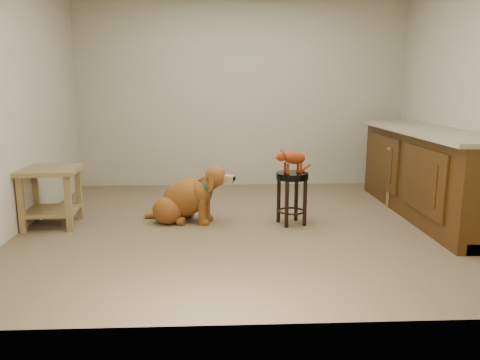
{
  "coord_description": "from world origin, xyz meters",
  "views": [
    {
      "loc": [
        -0.32,
        -4.54,
        1.39
      ],
      "look_at": [
        -0.1,
        0.1,
        0.45
      ],
      "focal_mm": 35.0,
      "sensor_mm": 36.0,
      "label": 1
    }
  ],
  "objects_px": {
    "padded_stool": "(292,188)",
    "golden_retriever": "(186,199)",
    "wood_stool": "(410,178)",
    "tabby_kitten": "(292,158)",
    "side_table": "(51,188)"
  },
  "relations": [
    {
      "from": "wood_stool",
      "to": "padded_stool",
      "type": "bearing_deg",
      "value": -159.85
    },
    {
      "from": "golden_retriever",
      "to": "tabby_kitten",
      "type": "height_order",
      "value": "tabby_kitten"
    },
    {
      "from": "padded_stool",
      "to": "side_table",
      "type": "height_order",
      "value": "side_table"
    },
    {
      "from": "wood_stool",
      "to": "side_table",
      "type": "relative_size",
      "value": 1.17
    },
    {
      "from": "side_table",
      "to": "golden_retriever",
      "type": "bearing_deg",
      "value": 3.55
    },
    {
      "from": "padded_stool",
      "to": "golden_retriever",
      "type": "bearing_deg",
      "value": 172.66
    },
    {
      "from": "wood_stool",
      "to": "golden_retriever",
      "type": "distance_m",
      "value": 2.54
    },
    {
      "from": "wood_stool",
      "to": "side_table",
      "type": "xyz_separation_m",
      "value": [
        -3.85,
        -0.47,
        0.02
      ]
    },
    {
      "from": "padded_stool",
      "to": "tabby_kitten",
      "type": "xyz_separation_m",
      "value": [
        -0.01,
        -0.0,
        0.3
      ]
    },
    {
      "from": "padded_stool",
      "to": "tabby_kitten",
      "type": "distance_m",
      "value": 0.3
    },
    {
      "from": "padded_stool",
      "to": "wood_stool",
      "type": "xyz_separation_m",
      "value": [
        1.43,
        0.53,
        -0.01
      ]
    },
    {
      "from": "wood_stool",
      "to": "tabby_kitten",
      "type": "relative_size",
      "value": 1.79
    },
    {
      "from": "wood_stool",
      "to": "golden_retriever",
      "type": "xyz_separation_m",
      "value": [
        -2.51,
        -0.39,
        -0.13
      ]
    },
    {
      "from": "padded_stool",
      "to": "tabby_kitten",
      "type": "bearing_deg",
      "value": -169.3
    },
    {
      "from": "side_table",
      "to": "golden_retriever",
      "type": "distance_m",
      "value": 1.35
    }
  ]
}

